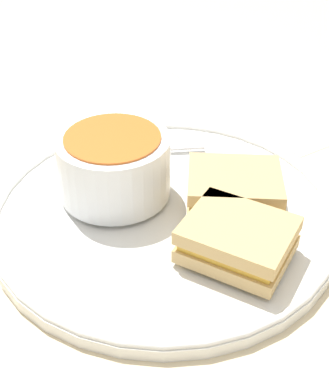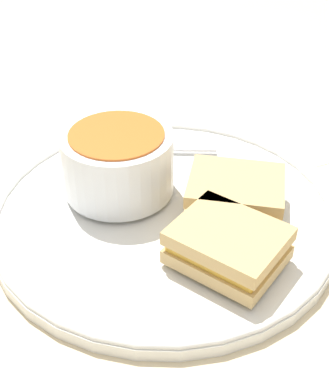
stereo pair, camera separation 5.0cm
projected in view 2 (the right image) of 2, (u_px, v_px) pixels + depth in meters
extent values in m
plane|color=beige|center=(164.00, 220.00, 0.52)|extent=(2.40, 2.40, 0.00)
cylinder|color=white|center=(164.00, 215.00, 0.52)|extent=(0.33, 0.33, 0.01)
torus|color=white|center=(164.00, 209.00, 0.51)|extent=(0.33, 0.33, 0.01)
cylinder|color=white|center=(120.00, 186.00, 0.53)|extent=(0.06, 0.06, 0.01)
cylinder|color=white|center=(118.00, 163.00, 0.52)|extent=(0.11, 0.11, 0.06)
cylinder|color=orange|center=(116.00, 136.00, 0.50)|extent=(0.09, 0.09, 0.01)
cube|color=silver|center=(180.00, 149.00, 0.59)|extent=(0.08, 0.03, 0.00)
ellipsoid|color=silver|center=(133.00, 147.00, 0.59)|extent=(0.04, 0.03, 0.01)
cube|color=tan|center=(227.00, 254.00, 0.45)|extent=(0.11, 0.11, 0.01)
cube|color=gold|center=(228.00, 245.00, 0.44)|extent=(0.10, 0.10, 0.01)
cube|color=tan|center=(229.00, 236.00, 0.44)|extent=(0.11, 0.11, 0.01)
cube|color=tan|center=(234.00, 202.00, 0.50)|extent=(0.11, 0.10, 0.01)
cube|color=gold|center=(235.00, 194.00, 0.50)|extent=(0.10, 0.09, 0.01)
cube|color=tan|center=(236.00, 185.00, 0.49)|extent=(0.11, 0.10, 0.01)
cube|color=white|center=(318.00, 95.00, 0.74)|extent=(0.27, 0.32, 0.00)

